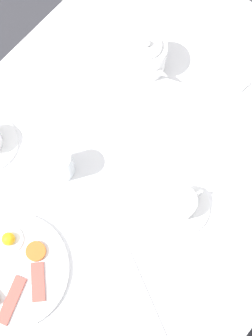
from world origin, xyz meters
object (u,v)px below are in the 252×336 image
(teapot_near, at_px, (145,55))
(knife_by_plate, at_px, (144,292))
(teacup_with_saucer_left, at_px, (180,204))
(wine_glass_spare, at_px, (59,164))
(napkin_folded, at_px, (235,57))
(fork_by_plate, at_px, (71,115))
(breakfast_plate, at_px, (10,269))

(teapot_near, distance_m, knife_by_plate, 0.59)
(teacup_with_saucer_left, relative_size, wine_glass_spare, 1.58)
(teacup_with_saucer_left, distance_m, napkin_folded, 0.44)
(wine_glass_spare, bearing_deg, fork_by_plate, 122.79)
(teapot_near, bearing_deg, napkin_folded, 57.91)
(teacup_with_saucer_left, distance_m, knife_by_plate, 0.22)
(breakfast_plate, xyz_separation_m, napkin_folded, (0.08, 0.78, -0.00))
(wine_glass_spare, height_order, napkin_folded, wine_glass_spare)
(teapot_near, xyz_separation_m, knife_by_plate, (0.37, -0.45, -0.05))
(breakfast_plate, bearing_deg, napkin_folded, 84.50)
(breakfast_plate, bearing_deg, knife_by_plate, 30.52)
(teapot_near, xyz_separation_m, teacup_with_saucer_left, (0.30, -0.25, -0.02))
(teapot_near, height_order, wine_glass_spare, teapot_near)
(teapot_near, bearing_deg, teacup_with_saucer_left, -25.50)
(breakfast_plate, distance_m, wine_glass_spare, 0.27)
(napkin_folded, relative_size, fork_by_plate, 1.28)
(breakfast_plate, xyz_separation_m, teacup_with_saucer_left, (0.21, 0.37, 0.02))
(breakfast_plate, distance_m, teacup_with_saucer_left, 0.42)
(teapot_near, distance_m, napkin_folded, 0.25)
(napkin_folded, bearing_deg, teapot_near, -135.53)
(teapot_near, bearing_deg, wine_glass_spare, -72.45)
(napkin_folded, bearing_deg, teacup_with_saucer_left, -72.42)
(teacup_with_saucer_left, xyz_separation_m, napkin_folded, (-0.13, 0.42, -0.02))
(breakfast_plate, height_order, fork_by_plate, breakfast_plate)
(breakfast_plate, bearing_deg, fork_by_plate, 111.81)
(napkin_folded, height_order, knife_by_plate, napkin_folded)
(teacup_with_saucer_left, height_order, wine_glass_spare, wine_glass_spare)
(breakfast_plate, height_order, napkin_folded, breakfast_plate)
(fork_by_plate, bearing_deg, breakfast_plate, -68.19)
(breakfast_plate, xyz_separation_m, knife_by_plate, (0.27, 0.16, -0.01))
(wine_glass_spare, bearing_deg, breakfast_plate, -74.27)
(teapot_near, relative_size, fork_by_plate, 1.37)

